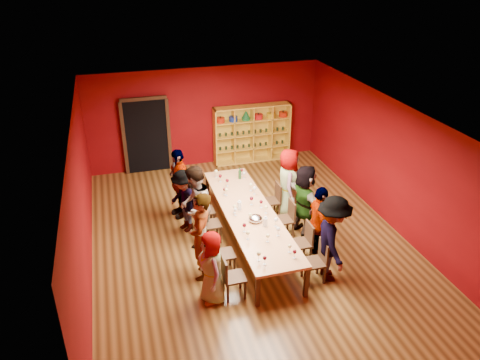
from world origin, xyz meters
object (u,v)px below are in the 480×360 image
tasting_table (249,214)px  chair_person_right_0 (318,259)px  chair_person_right_3 (274,198)px  spittoon_bowl (256,219)px  person_right_2 (305,200)px  chair_person_left_2 (208,222)px  person_left_4 (179,183)px  chair_person_left_3 (202,209)px  chair_person_right_1 (304,240)px  person_left_2 (195,207)px  chair_person_right_2 (287,217)px  person_right_3 (288,183)px  person_left_3 (184,201)px  chair_person_left_0 (230,275)px  person_left_1 (201,237)px  person_right_0 (332,239)px  person_left_0 (212,267)px  shelving_unit (252,131)px  wine_bottle (240,175)px  person_right_1 (319,224)px  chair_person_left_4 (196,195)px  chair_person_left_1 (220,252)px

tasting_table → chair_person_right_0: size_ratio=5.06×
chair_person_right_3 → spittoon_bowl: (-0.89, -1.30, 0.33)m
person_right_2 → chair_person_right_3: bearing=15.3°
chair_person_left_2 → person_left_4: 1.46m
chair_person_left_3 → chair_person_right_1: size_ratio=1.00×
person_left_2 → chair_person_right_0: size_ratio=2.13×
chair_person_right_0 → chair_person_right_2: size_ratio=1.00×
person_right_3 → person_left_4: bearing=92.9°
chair_person_right_0 → person_left_3: bearing=130.6°
chair_person_left_0 → chair_person_left_2: same height
person_left_1 → chair_person_right_2: person_left_1 is taller
chair_person_right_2 → spittoon_bowl: spittoon_bowl is taller
chair_person_right_1 → person_right_0: bearing=-68.6°
tasting_table → person_left_0: (-1.26, -1.75, 0.05)m
shelving_unit → wine_bottle: (-1.14, -2.65, -0.11)m
person_right_2 → person_right_3: person_right_3 is taller
person_left_3 → person_left_4: (0.00, 0.71, 0.12)m
chair_person_right_0 → chair_person_right_3: same height
person_left_0 → shelving_unit: bearing=150.9°
chair_person_right_0 → chair_person_left_0: bearing=-179.8°
chair_person_right_0 → chair_person_right_1: size_ratio=1.00×
person_left_1 → person_right_2: bearing=126.4°
chair_person_right_1 → person_right_1: person_right_1 is taller
chair_person_left_4 → chair_person_left_1: bearing=-90.0°
person_left_1 → chair_person_right_3: person_left_1 is taller
person_left_0 → person_left_3: (-0.06, 2.61, 0.03)m
person_right_0 → spittoon_bowl: size_ratio=6.10×
wine_bottle → chair_person_right_3: bearing=-50.7°
chair_person_left_0 → person_right_0: bearing=0.2°
person_left_1 → chair_person_right_2: (2.20, 0.94, -0.45)m
person_left_3 → spittoon_bowl: 1.85m
person_right_1 → person_right_3: person_right_3 is taller
chair_person_left_4 → person_right_2: 2.78m
person_left_3 → wine_bottle: size_ratio=4.99×
shelving_unit → person_right_1: shelving_unit is taller
person_right_1 → chair_person_left_4: bearing=44.7°
chair_person_left_2 → person_right_3: size_ratio=0.51×
person_left_3 → person_right_3: 2.60m
chair_person_right_1 → chair_person_left_3: bearing=133.7°
person_left_0 → person_right_0: size_ratio=0.81×
person_left_2 → chair_person_left_4: bearing=-168.6°
person_left_0 → person_right_2: (2.59, 1.71, 0.12)m
chair_person_right_0 → chair_person_right_2: bearing=90.0°
shelving_unit → chair_person_left_0: bearing=-110.8°
shelving_unit → person_left_1: bearing=-116.9°
person_right_2 → wine_bottle: bearing=22.7°
chair_person_left_1 → tasting_table: bearing=47.1°
person_left_2 → wine_bottle: (1.44, 1.44, -0.08)m
chair_person_left_1 → person_left_0: bearing=-114.4°
chair_person_left_0 → wine_bottle: bearing=71.1°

